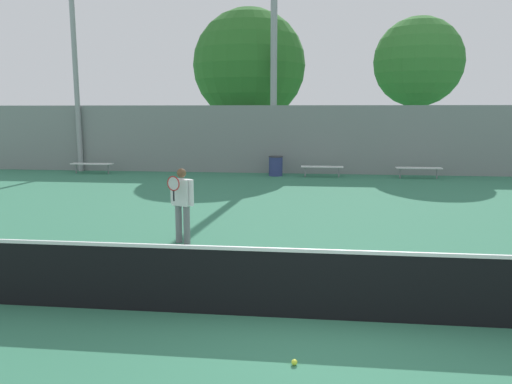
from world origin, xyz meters
The scene contains 13 objects.
ground_plane centered at (0.00, 0.00, 0.00)m, with size 100.00×100.00×0.00m, color #337556.
tennis_net centered at (0.00, 0.00, 0.50)m, with size 12.20×0.09×0.98m.
tennis_player centered at (-2.87, 3.63, 0.91)m, with size 0.55×0.49×1.61m.
bench_courtside_near centered at (0.24, 14.74, 0.41)m, with size 1.77×0.40×0.46m.
bench_courtside_far centered at (-9.98, 14.74, 0.42)m, with size 1.88×0.40×0.46m.
bench_adjacent_court centered at (4.23, 14.74, 0.42)m, with size 1.86×0.40×0.46m.
light_pole_far_right centered at (-1.93, 15.92, 6.78)m, with size 0.90×0.60×12.26m.
light_pole_center_back centered at (-10.92, 15.61, 6.37)m, with size 0.90×0.60×10.76m.
trash_bin centered at (-1.74, 14.90, 0.43)m, with size 0.62×0.62×0.85m.
tennis_ball centered at (-0.29, -1.28, 0.03)m, with size 0.07×0.07×0.07m.
back_fence centered at (0.00, 15.80, 1.51)m, with size 32.13×0.06×3.02m.
tree_green_tall centered at (-3.39, 18.78, 4.98)m, with size 5.55×5.55×7.77m.
tree_dark_dense centered at (4.80, 18.91, 5.06)m, with size 4.26×4.26×7.22m.
Camera 1 is at (-0.12, -6.47, 2.81)m, focal length 35.00 mm.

